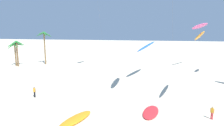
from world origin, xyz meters
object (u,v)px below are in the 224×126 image
(flying_kite_4, at_px, (146,46))
(flying_kite_5, at_px, (199,36))
(person_near_left, at_px, (212,112))
(palm_tree_1, at_px, (15,46))
(person_near_right, at_px, (34,92))
(palm_tree_2, at_px, (44,37))
(palm_tree_0, at_px, (17,46))
(grounded_kite_1, at_px, (151,112))
(grounded_kite_2, at_px, (76,119))
(flying_kite_2, at_px, (200,26))

(flying_kite_4, xyz_separation_m, flying_kite_5, (6.97, -14.09, 2.89))
(person_near_left, bearing_deg, flying_kite_4, 112.05)
(flying_kite_4, bearing_deg, palm_tree_1, 169.56)
(person_near_right, bearing_deg, flying_kite_5, 3.90)
(palm_tree_2, height_order, flying_kite_5, flying_kite_5)
(palm_tree_0, height_order, palm_tree_2, palm_tree_2)
(palm_tree_1, bearing_deg, flying_kite_4, -10.44)
(grounded_kite_1, bearing_deg, flying_kite_5, 36.02)
(flying_kite_4, xyz_separation_m, person_near_right, (-16.98, -15.72, -5.75))
(flying_kite_4, bearing_deg, grounded_kite_1, -87.87)
(grounded_kite_1, distance_m, grounded_kite_2, 9.42)
(grounded_kite_1, bearing_deg, grounded_kite_2, -157.95)
(palm_tree_2, relative_size, grounded_kite_1, 1.99)
(flying_kite_5, bearing_deg, palm_tree_2, 145.67)
(flying_kite_4, xyz_separation_m, person_near_left, (7.79, -19.22, -5.79))
(flying_kite_2, bearing_deg, grounded_kite_2, -122.40)
(palm_tree_1, height_order, person_near_right, palm_tree_1)
(palm_tree_1, distance_m, grounded_kite_2, 40.01)
(palm_tree_0, distance_m, flying_kite_2, 48.79)
(palm_tree_1, height_order, flying_kite_4, flying_kite_4)
(palm_tree_1, xyz_separation_m, flying_kite_4, (35.40, -6.52, 1.22))
(flying_kite_2, xyz_separation_m, flying_kite_5, (-6.50, -25.79, -1.38))
(person_near_left, bearing_deg, flying_kite_5, 99.01)
(flying_kite_5, bearing_deg, palm_tree_1, 154.06)
(flying_kite_4, distance_m, person_near_right, 23.84)
(flying_kite_4, relative_size, grounded_kite_2, 2.03)
(grounded_kite_2, height_order, person_near_right, person_near_right)
(flying_kite_2, distance_m, grounded_kite_1, 34.67)
(palm_tree_2, xyz_separation_m, grounded_kite_1, (29.46, -28.96, -7.74))
(palm_tree_0, distance_m, person_near_left, 49.72)
(person_near_left, xyz_separation_m, person_near_right, (-24.77, 3.50, 0.03))
(flying_kite_5, height_order, person_near_right, flying_kite_5)
(flying_kite_2, distance_m, person_near_right, 42.19)
(palm_tree_0, height_order, palm_tree_1, palm_tree_0)
(person_near_right, bearing_deg, flying_kite_2, 42.01)
(palm_tree_2, xyz_separation_m, flying_kite_2, (42.24, 1.40, 3.08))
(palm_tree_2, relative_size, person_near_right, 5.54)
(grounded_kite_2, bearing_deg, flying_kite_5, 28.36)
(palm_tree_0, xyz_separation_m, grounded_kite_2, (26.67, -28.35, -5.41))
(grounded_kite_2, bearing_deg, palm_tree_2, 122.53)
(palm_tree_0, bearing_deg, flying_kite_2, 6.56)
(palm_tree_1, xyz_separation_m, flying_kite_2, (48.87, 5.19, 5.49))
(flying_kite_2, xyz_separation_m, flying_kite_4, (-13.47, -11.71, -4.27))
(grounded_kite_1, bearing_deg, palm_tree_1, 145.11)
(palm_tree_2, distance_m, grounded_kite_2, 39.30)
(flying_kite_4, height_order, person_near_left, flying_kite_4)
(person_near_left, height_order, person_near_right, person_near_right)
(flying_kite_4, xyz_separation_m, grounded_kite_2, (-8.04, -22.18, -6.49))
(flying_kite_2, relative_size, flying_kite_5, 1.14)
(palm_tree_1, height_order, flying_kite_5, flying_kite_5)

